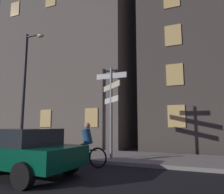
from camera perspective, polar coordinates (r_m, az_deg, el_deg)
The scene contains 6 objects.
sidewalk_kerb at distance 9.81m, azimuth 6.60°, elevation -16.10°, with size 40.00×3.34×0.14m, color gray.
signpost at distance 9.01m, azimuth -0.23°, elevation -1.56°, with size 1.41×1.29×3.87m.
street_lamp at distance 12.20m, azimuth -22.22°, elevation 3.94°, with size 1.26×0.28×6.40m.
car_far_oncoming at distance 7.26m, azimuth -24.47°, elevation -13.00°, with size 4.40×2.23×1.40m.
cyclist at distance 8.04m, azimuth -7.12°, elevation -13.08°, with size 1.82×0.33×1.61m.
building_left_block at distance 20.46m, azimuth -8.00°, elevation 11.51°, with size 10.78×9.61×16.46m.
Camera 1 is at (2.69, -2.34, 1.50)m, focal length 33.68 mm.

